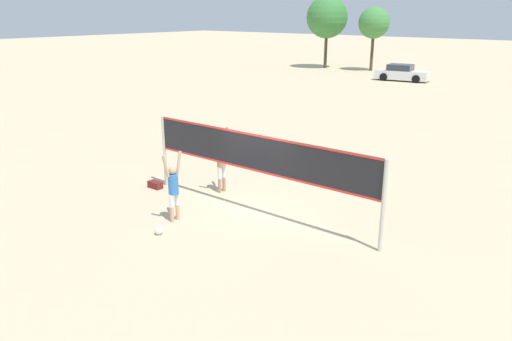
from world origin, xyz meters
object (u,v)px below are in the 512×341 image
object	(u,v)px
player_blocker	(221,159)
gear_bag	(155,185)
parked_car_mid	(402,73)
tree_right_cluster	(374,23)
volleyball	(159,231)
player_spiker	(173,186)
volleyball_net	(256,157)
tree_left_cluster	(327,17)

from	to	relation	value
player_blocker	gear_bag	size ratio (longest dim) A/B	4.20
parked_car_mid	tree_right_cluster	size ratio (longest dim) A/B	0.75
player_blocker	volleyball	bearing A→B (deg)	14.82
player_spiker	tree_right_cluster	world-z (taller)	tree_right_cluster
parked_car_mid	tree_right_cluster	world-z (taller)	tree_right_cluster
player_blocker	parked_car_mid	bearing A→B (deg)	-167.53
player_blocker	gear_bag	bearing A→B (deg)	-60.28
gear_bag	tree_right_cluster	bearing A→B (deg)	105.51
volleyball_net	parked_car_mid	xyz separation A→B (m)	(-8.45, 30.02, -1.06)
parked_car_mid	tree_left_cluster	distance (m)	11.97
player_spiker	player_blocker	size ratio (longest dim) A/B	0.94
player_blocker	tree_left_cluster	xyz separation A→B (m)	(-16.67, 33.86, 3.86)
gear_bag	parked_car_mid	world-z (taller)	parked_car_mid
volleyball_net	volleyball	size ratio (longest dim) A/B	36.05
player_blocker	volleyball	distance (m)	3.69
volleyball	gear_bag	xyz separation A→B (m)	(-2.87, 2.31, 0.00)
tree_left_cluster	tree_right_cluster	bearing A→B (deg)	7.26
gear_bag	parked_car_mid	size ratio (longest dim) A/B	0.11
player_spiker	parked_car_mid	size ratio (longest dim) A/B	0.44
player_spiker	tree_right_cluster	bearing A→B (deg)	18.51
player_spiker	tree_left_cluster	bearing A→B (deg)	25.32
volleyball_net	tree_left_cluster	bearing A→B (deg)	118.34
parked_car_mid	tree_right_cluster	distance (m)	8.37
gear_bag	volleyball_net	bearing A→B (deg)	6.31
volleyball	parked_car_mid	world-z (taller)	parked_car_mid
gear_bag	tree_left_cluster	bearing A→B (deg)	112.80
gear_bag	tree_right_cluster	distance (m)	37.20
tree_left_cluster	tree_right_cluster	distance (m)	4.89
tree_left_cluster	volleyball	bearing A→B (deg)	-64.76
volleyball_net	gear_bag	xyz separation A→B (m)	(-3.93, -0.43, -1.56)
volleyball_net	tree_right_cluster	world-z (taller)	tree_right_cluster
parked_car_mid	player_spiker	bearing A→B (deg)	-85.77
player_blocker	tree_left_cluster	world-z (taller)	tree_left_cluster
volleyball_net	parked_car_mid	size ratio (longest dim) A/B	1.74
tree_left_cluster	gear_bag	bearing A→B (deg)	-67.20
volleyball_net	player_blocker	size ratio (longest dim) A/B	3.76
parked_car_mid	tree_left_cluster	bearing A→B (deg)	147.79
volleyball_net	player_blocker	world-z (taller)	volleyball_net
player_spiker	volleyball	xyz separation A→B (m)	(0.35, -0.88, -0.92)
volleyball	parked_car_mid	size ratio (longest dim) A/B	0.05
player_blocker	player_spiker	bearing A→B (deg)	12.35
volleyball_net	gear_bag	size ratio (longest dim) A/B	15.79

